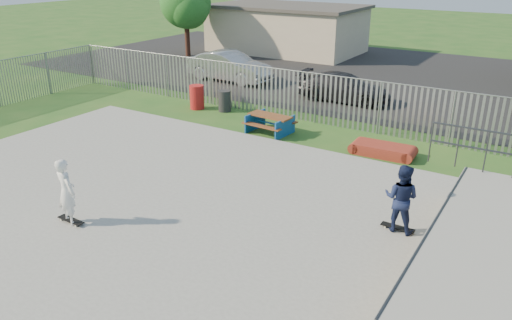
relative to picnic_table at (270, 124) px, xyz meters
The scene contains 16 objects.
ground 6.95m from the picnic_table, 90.87° to the right, with size 120.00×120.00×0.00m, color #25591E.
concrete_slab 6.95m from the picnic_table, 90.87° to the right, with size 15.00×12.00×0.15m, color gray.
fence 2.60m from the picnic_table, 69.20° to the right, with size 26.04×16.02×2.00m.
picnic_table is the anchor object (origin of this frame).
funbox 4.41m from the picnic_table, ahead, with size 1.85×0.99×0.36m.
trash_bin_red 4.54m from the picnic_table, 165.46° to the left, with size 0.63×0.63×1.04m, color red.
trash_bin_grey 3.46m from the picnic_table, 155.07° to the left, with size 0.54×0.54×0.91m, color #272729.
parking_lot 12.06m from the picnic_table, 90.50° to the left, with size 40.00×18.00×0.02m, color black.
car_silver 8.83m from the picnic_table, 134.78° to the left, with size 1.65×4.74×1.56m, color #AFAFB4.
car_dark 5.76m from the picnic_table, 84.13° to the left, with size 1.76×4.34×1.26m, color #222227.
building 18.03m from the picnic_table, 116.78° to the left, with size 10.40×6.40×3.20m.
tree_left 17.16m from the picnic_table, 139.72° to the left, with size 3.36×3.36×5.19m.
skateboard_a 8.11m from the picnic_table, 37.38° to the right, with size 0.80×0.21×0.08m.
skateboard_b 8.84m from the picnic_table, 93.08° to the right, with size 0.81×0.22×0.08m.
skater_navy 8.14m from the picnic_table, 37.38° to the right, with size 0.81×0.63×1.67m, color #151F44.
skater_white 8.86m from the picnic_table, 93.08° to the right, with size 0.61×0.40×1.67m, color white.
Camera 1 is at (9.20, -8.62, 6.17)m, focal length 35.00 mm.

